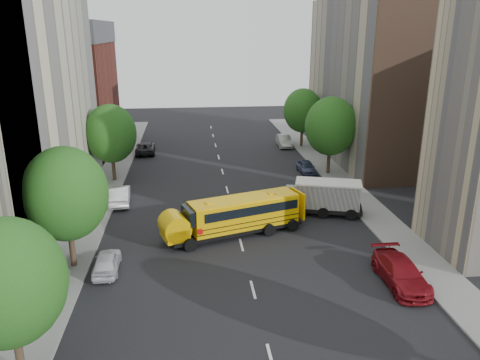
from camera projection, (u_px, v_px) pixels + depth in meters
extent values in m
plane|color=black|center=(238.00, 233.00, 34.87)|extent=(120.00, 120.00, 0.00)
cube|color=slate|center=(93.00, 214.00, 38.38)|extent=(3.00, 80.00, 0.12)
cube|color=slate|center=(363.00, 203.00, 40.79)|extent=(3.00, 80.00, 0.12)
cube|color=silver|center=(227.00, 190.00, 44.33)|extent=(0.15, 64.00, 0.01)
cube|color=maroon|center=(69.00, 98.00, 57.48)|extent=(10.00, 15.00, 13.00)
cube|color=tan|center=(377.00, 80.00, 52.92)|extent=(10.00, 22.00, 18.00)
cube|color=brown|center=(424.00, 93.00, 42.51)|extent=(10.10, 0.30, 18.00)
cylinder|color=yellow|center=(435.00, 5.00, 58.93)|extent=(1.00, 1.00, 35.00)
cylinder|color=#38281C|center=(19.00, 350.00, 20.06)|extent=(0.36, 0.36, 2.70)
ellipsoid|color=#1E4512|center=(7.00, 283.00, 19.05)|extent=(4.80, 4.80, 5.52)
cylinder|color=#38281C|center=(72.00, 246.00, 29.49)|extent=(0.36, 0.36, 2.88)
ellipsoid|color=#1E4512|center=(66.00, 194.00, 28.41)|extent=(5.12, 5.12, 5.89)
cylinder|color=#38281C|center=(114.00, 167.00, 46.53)|extent=(0.36, 0.36, 2.81)
ellipsoid|color=#1E4512|center=(111.00, 134.00, 45.48)|extent=(4.99, 4.99, 5.74)
cylinder|color=#38281C|center=(329.00, 160.00, 48.82)|extent=(0.36, 0.36, 2.95)
ellipsoid|color=#1E4512|center=(331.00, 126.00, 47.71)|extent=(5.25, 5.25, 6.04)
cylinder|color=#38281C|center=(302.00, 136.00, 60.20)|extent=(0.36, 0.36, 2.74)
ellipsoid|color=#1E4512|center=(303.00, 111.00, 59.18)|extent=(4.86, 4.86, 5.59)
cube|color=black|center=(235.00, 228.00, 34.52)|extent=(10.29, 5.33, 0.27)
cube|color=#E8AF04|center=(243.00, 212.00, 34.41)|extent=(8.40, 4.67, 2.07)
cube|color=#E8AF04|center=(181.00, 231.00, 32.72)|extent=(2.19, 2.47, 0.90)
cube|color=black|center=(193.00, 215.00, 32.76)|extent=(1.07, 2.11, 1.08)
cube|color=#E8AF04|center=(243.00, 199.00, 34.09)|extent=(8.34, 4.50, 0.13)
cube|color=black|center=(245.00, 206.00, 34.34)|extent=(7.73, 4.50, 0.68)
cube|color=black|center=(243.00, 221.00, 34.63)|extent=(8.42, 4.72, 0.05)
cube|color=black|center=(243.00, 217.00, 34.52)|extent=(8.42, 4.72, 0.05)
cube|color=#E8AF04|center=(291.00, 204.00, 36.03)|extent=(0.83, 2.18, 2.07)
cube|color=#E8AF04|center=(212.00, 202.00, 33.10)|extent=(0.68, 0.68, 0.09)
cube|color=#E8AF04|center=(268.00, 194.00, 34.88)|extent=(0.68, 0.68, 0.09)
cylinder|color=#E8AF04|center=(181.00, 225.00, 32.58)|extent=(2.44, 2.56, 1.89)
cylinder|color=red|center=(204.00, 230.00, 32.07)|extent=(0.44, 0.17, 0.45)
cylinder|color=black|center=(195.00, 243.00, 32.17)|extent=(0.94, 0.54, 0.90)
cylinder|color=black|center=(185.00, 231.00, 34.12)|extent=(0.94, 0.54, 0.90)
cylinder|color=black|center=(266.00, 230.00, 34.34)|extent=(0.94, 0.54, 0.90)
cylinder|color=black|center=(253.00, 219.00, 36.29)|extent=(0.94, 0.54, 0.90)
cylinder|color=black|center=(287.00, 226.00, 35.05)|extent=(0.94, 0.54, 0.90)
cylinder|color=black|center=(273.00, 216.00, 37.00)|extent=(0.94, 0.54, 0.90)
cube|color=black|center=(321.00, 207.00, 38.44)|extent=(6.91, 3.94, 0.33)
cube|color=silver|center=(328.00, 195.00, 38.00)|extent=(5.41, 3.40, 1.97)
cube|color=silver|center=(292.00, 196.00, 38.58)|extent=(2.05, 2.42, 1.31)
cube|color=silver|center=(329.00, 182.00, 37.68)|extent=(5.65, 3.57, 0.13)
cylinder|color=black|center=(291.00, 211.00, 37.84)|extent=(0.96, 0.52, 0.92)
cylinder|color=black|center=(292.00, 202.00, 39.89)|extent=(0.96, 0.52, 0.92)
cylinder|color=black|center=(323.00, 213.00, 37.41)|extent=(0.96, 0.52, 0.92)
cylinder|color=black|center=(324.00, 204.00, 39.45)|extent=(0.96, 0.52, 0.92)
cylinder|color=black|center=(354.00, 215.00, 37.01)|extent=(0.96, 0.52, 0.92)
cylinder|color=black|center=(353.00, 206.00, 39.06)|extent=(0.96, 0.52, 0.92)
imported|color=silver|center=(107.00, 262.00, 29.18)|extent=(1.63, 3.84, 1.30)
imported|color=silver|center=(120.00, 195.00, 40.73)|extent=(2.02, 4.77, 1.53)
imported|color=black|center=(145.00, 148.00, 57.23)|extent=(2.51, 5.03, 1.37)
imported|color=maroon|center=(401.00, 273.00, 27.68)|extent=(2.18, 5.27, 1.53)
imported|color=#333C5A|center=(307.00, 167.00, 49.30)|extent=(1.66, 3.91, 1.32)
imported|color=#9A9B96|center=(284.00, 141.00, 60.64)|extent=(1.69, 4.52, 1.47)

